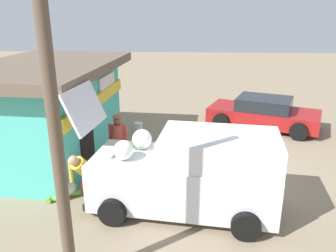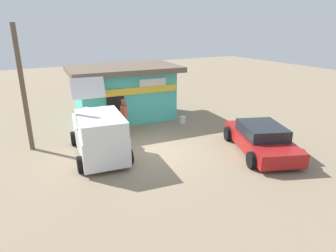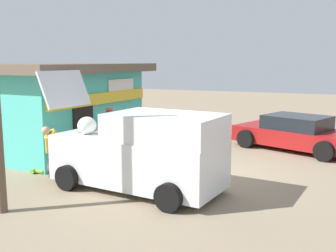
% 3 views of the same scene
% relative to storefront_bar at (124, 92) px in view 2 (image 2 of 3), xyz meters
% --- Properties ---
extents(ground_plane, '(60.00, 60.00, 0.00)m').
position_rel_storefront_bar_xyz_m(ground_plane, '(-0.84, -5.10, -1.57)').
color(ground_plane, gray).
extents(storefront_bar, '(6.31, 4.33, 3.02)m').
position_rel_storefront_bar_xyz_m(storefront_bar, '(0.00, 0.00, 0.00)').
color(storefront_bar, '#4CC6B7').
rests_on(storefront_bar, ground_plane).
extents(delivery_van, '(2.50, 4.79, 2.86)m').
position_rel_storefront_bar_xyz_m(delivery_van, '(-2.82, -4.35, -0.62)').
color(delivery_van, silver).
rests_on(delivery_van, ground_plane).
extents(parked_sedan, '(3.34, 4.63, 1.22)m').
position_rel_storefront_bar_xyz_m(parked_sedan, '(3.34, -7.36, -0.99)').
color(parked_sedan, maroon).
rests_on(parked_sedan, ground_plane).
extents(vendor_standing, '(0.40, 0.56, 1.71)m').
position_rel_storefront_bar_xyz_m(vendor_standing, '(-0.95, -2.33, -0.59)').
color(vendor_standing, '#726047').
rests_on(vendor_standing, ground_plane).
extents(customer_bending, '(0.73, 0.68, 1.45)m').
position_rel_storefront_bar_xyz_m(customer_bending, '(-2.91, -1.93, -0.69)').
color(customer_bending, '#726047').
rests_on(customer_bending, ground_plane).
extents(unloaded_banana_pile, '(0.76, 0.79, 0.39)m').
position_rel_storefront_bar_xyz_m(unloaded_banana_pile, '(-2.43, -1.20, -1.40)').
color(unloaded_banana_pile, silver).
rests_on(unloaded_banana_pile, ground_plane).
extents(paint_bucket, '(0.33, 0.33, 0.37)m').
position_rel_storefront_bar_xyz_m(paint_bucket, '(2.45, -2.41, -1.38)').
color(paint_bucket, silver).
rests_on(paint_bucket, ground_plane).
extents(utility_pole, '(0.20, 0.20, 5.29)m').
position_rel_storefront_bar_xyz_m(utility_pole, '(-5.27, -2.32, 1.08)').
color(utility_pole, brown).
rests_on(utility_pole, ground_plane).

